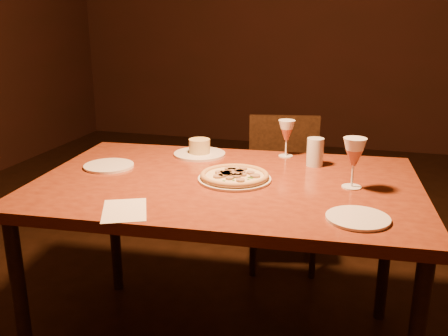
# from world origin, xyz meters

# --- Properties ---
(floor) EXTENTS (7.00, 7.00, 0.00)m
(floor) POSITION_xyz_m (0.00, 0.00, 0.00)
(floor) COLOR black
(floor) RESTS_ON ground
(back_wall) EXTENTS (6.00, 0.04, 3.00)m
(back_wall) POSITION_xyz_m (0.00, 3.50, 1.50)
(back_wall) COLOR #361711
(back_wall) RESTS_ON floor
(dining_table) EXTENTS (1.56, 1.07, 0.80)m
(dining_table) POSITION_xyz_m (-0.20, -0.27, 0.73)
(dining_table) COLOR brown
(dining_table) RESTS_ON floor
(chair_far) EXTENTS (0.49, 0.49, 0.86)m
(chair_far) POSITION_xyz_m (-0.13, 0.69, 0.48)
(chair_far) COLOR black
(chair_far) RESTS_ON floor
(pizza_plate) EXTENTS (0.29, 0.29, 0.03)m
(pizza_plate) POSITION_xyz_m (-0.17, -0.26, 0.82)
(pizza_plate) COLOR white
(pizza_plate) RESTS_ON dining_table
(ramekin_saucer) EXTENTS (0.24, 0.24, 0.08)m
(ramekin_saucer) POSITION_xyz_m (-0.42, 0.05, 0.82)
(ramekin_saucer) COLOR white
(ramekin_saucer) RESTS_ON dining_table
(wine_glass_far) EXTENTS (0.08, 0.08, 0.17)m
(wine_glass_far) POSITION_xyz_m (-0.04, 0.14, 0.88)
(wine_glass_far) COLOR #AA5C47
(wine_glass_far) RESTS_ON dining_table
(wine_glass_right) EXTENTS (0.09, 0.09, 0.19)m
(wine_glass_right) POSITION_xyz_m (0.27, -0.22, 0.89)
(wine_glass_right) COLOR #AA5C47
(wine_glass_right) RESTS_ON dining_table
(water_tumbler) EXTENTS (0.07, 0.07, 0.12)m
(water_tumbler) POSITION_xyz_m (0.11, 0.03, 0.86)
(water_tumbler) COLOR silver
(water_tumbler) RESTS_ON dining_table
(side_plate_left) EXTENTS (0.21, 0.21, 0.01)m
(side_plate_left) POSITION_xyz_m (-0.74, -0.23, 0.80)
(side_plate_left) COLOR white
(side_plate_left) RESTS_ON dining_table
(side_plate_near) EXTENTS (0.20, 0.20, 0.01)m
(side_plate_near) POSITION_xyz_m (0.31, -0.53, 0.80)
(side_plate_near) COLOR white
(side_plate_near) RESTS_ON dining_table
(menu_card) EXTENTS (0.22, 0.25, 0.00)m
(menu_card) POSITION_xyz_m (-0.44, -0.67, 0.80)
(menu_card) COLOR silver
(menu_card) RESTS_ON dining_table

